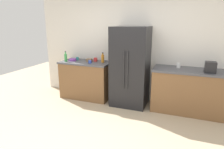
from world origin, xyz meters
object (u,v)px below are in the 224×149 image
at_px(refrigerator, 130,67).
at_px(bottle_a, 103,58).
at_px(cup_b, 77,58).
at_px(cup_a, 95,60).
at_px(bowl_b, 89,60).
at_px(toaster, 210,67).
at_px(bottle_b, 66,57).
at_px(cup_d, 179,65).
at_px(bowl_a, 73,60).
at_px(cup_c, 90,62).

relative_size(refrigerator, bottle_a, 7.46).
distance_m(bottle_a, cup_b, 0.75).
relative_size(bottle_a, cup_b, 3.34).
relative_size(cup_a, bowl_b, 0.57).
height_order(bottle_a, cup_b, bottle_a).
height_order(toaster, bottle_b, bottle_b).
xyz_separation_m(cup_d, bowl_a, (-2.56, -0.12, -0.03)).
bearing_deg(bottle_a, bowl_b, 178.56).
bearing_deg(cup_a, bottle_a, -13.57).
distance_m(cup_c, bowl_a, 0.57).
relative_size(toaster, bowl_b, 1.30).
relative_size(cup_a, cup_b, 1.31).
bearing_deg(bottle_b, refrigerator, 4.41).
height_order(bottle_b, cup_d, bottle_b).
bearing_deg(bottle_a, bottle_b, -166.21).
relative_size(cup_d, bowl_a, 0.57).
height_order(toaster, cup_d, toaster).
distance_m(cup_b, cup_c, 0.57).
bearing_deg(bowl_a, refrigerator, -0.50).
bearing_deg(bottle_a, cup_d, 1.24).
bearing_deg(bottle_b, bowl_b, 23.48).
distance_m(cup_d, bowl_b, 2.13).
distance_m(bottle_b, cup_d, 2.68).
bearing_deg(cup_b, cup_c, -28.43).
height_order(cup_c, bowl_a, cup_c).
bearing_deg(toaster, bowl_b, 176.00).
bearing_deg(toaster, cup_c, -179.49).
bearing_deg(refrigerator, bottle_b, -175.59).
bearing_deg(toaster, bowl_a, 178.22).
height_order(refrigerator, bottle_b, refrigerator).
xyz_separation_m(bottle_a, bowl_a, (-0.80, -0.08, -0.07)).
bearing_deg(cup_c, cup_b, 151.57).
xyz_separation_m(refrigerator, toaster, (1.63, -0.08, 0.14)).
relative_size(toaster, cup_b, 3.02).
xyz_separation_m(bottle_b, bowl_a, (0.10, 0.14, -0.08)).
relative_size(bottle_a, cup_c, 3.05).
distance_m(refrigerator, cup_d, 1.05).
xyz_separation_m(bottle_a, bottle_b, (-0.91, -0.22, 0.00)).
distance_m(refrigerator, bowl_a, 1.53).
xyz_separation_m(bottle_a, cup_c, (-0.24, -0.20, -0.06)).
xyz_separation_m(cup_b, bowl_a, (-0.06, -0.15, -0.01)).
relative_size(bottle_a, bowl_b, 1.44).
distance_m(cup_b, bowl_b, 0.38).
xyz_separation_m(cup_a, bowl_b, (-0.15, -0.04, -0.01)).
xyz_separation_m(bottle_b, cup_b, (0.16, 0.29, -0.07)).
xyz_separation_m(cup_a, cup_c, (-0.02, -0.26, -0.01)).
xyz_separation_m(bottle_a, bowl_b, (-0.37, 0.01, -0.07)).
bearing_deg(cup_c, bottle_b, -178.44).
bearing_deg(cup_a, bowl_a, -166.68).
height_order(cup_b, bowl_b, cup_b).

